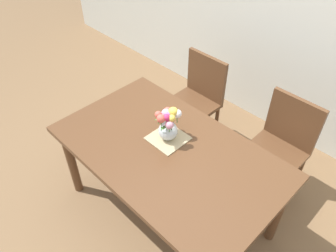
{
  "coord_description": "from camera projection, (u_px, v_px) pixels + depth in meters",
  "views": [
    {
      "loc": [
        1.11,
        -1.1,
        2.33
      ],
      "look_at": [
        -0.08,
        0.08,
        0.84
      ],
      "focal_mm": 35.11,
      "sensor_mm": 36.0,
      "label": 1
    }
  ],
  "objects": [
    {
      "name": "dining_table",
      "position": [
        168.0,
        158.0,
        2.29
      ],
      "size": [
        1.59,
        0.95,
        0.72
      ],
      "color": "brown",
      "rests_on": "ground_plane"
    },
    {
      "name": "placemat",
      "position": [
        168.0,
        138.0,
        2.31
      ],
      "size": [
        0.25,
        0.25,
        0.01
      ],
      "primitive_type": "cube",
      "color": "tan",
      "rests_on": "dining_table"
    },
    {
      "name": "chair_right",
      "position": [
        281.0,
        144.0,
        2.57
      ],
      "size": [
        0.42,
        0.42,
        0.9
      ],
      "rotation": [
        0.0,
        0.0,
        3.14
      ],
      "color": "brown",
      "rests_on": "ground_plane"
    },
    {
      "name": "flower_vase",
      "position": [
        168.0,
        124.0,
        2.23
      ],
      "size": [
        0.19,
        0.2,
        0.25
      ],
      "color": "silver",
      "rests_on": "placemat"
    },
    {
      "name": "ground_plane",
      "position": [
        168.0,
        211.0,
        2.72
      ],
      "size": [
        12.0,
        12.0,
        0.0
      ],
      "primitive_type": "plane",
      "color": "brown"
    },
    {
      "name": "chair_left",
      "position": [
        197.0,
        96.0,
        3.03
      ],
      "size": [
        0.42,
        0.42,
        0.9
      ],
      "rotation": [
        0.0,
        0.0,
        3.14
      ],
      "color": "brown",
      "rests_on": "ground_plane"
    }
  ]
}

